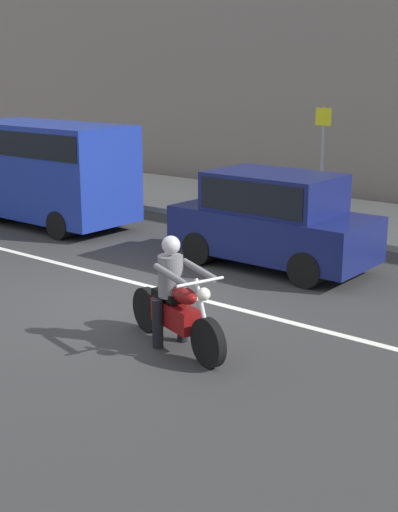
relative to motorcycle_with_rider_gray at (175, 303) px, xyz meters
The scene contains 7 objects.
ground_plane 2.13m from the motorcycle_with_rider_gray, 153.58° to the left, with size 80.00×80.00×0.00m, color #2C2C2C.
sidewalk_slab 9.10m from the motorcycle_with_rider_gray, 101.54° to the left, with size 40.00×4.40×0.14m, color #99968E.
lane_marking_stripe 2.66m from the motorcycle_with_rider_gray, 135.79° to the left, with size 18.00×0.14×0.01m, color silver.
motorcycle_with_rider_gray is the anchor object (origin of this frame).
parked_hatchback_navy 4.41m from the motorcycle_with_rider_gray, 105.92° to the left, with size 3.84×1.76×1.80m.
parked_van_cobalt_blue 8.51m from the motorcycle_with_rider_gray, 151.73° to the left, with size 4.44×1.96×2.42m.
street_sign_post 9.90m from the motorcycle_with_rider_gray, 108.14° to the left, with size 0.44×0.08×2.59m.
Camera 1 is at (7.73, -7.73, 3.69)m, focal length 49.80 mm.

